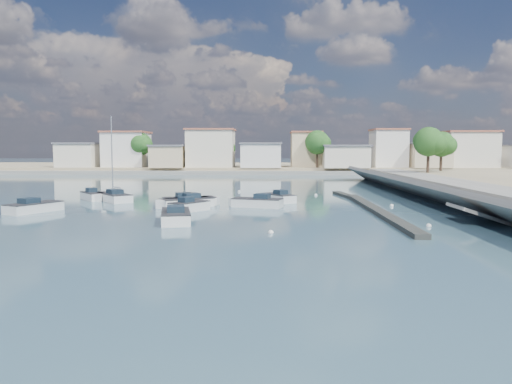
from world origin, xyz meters
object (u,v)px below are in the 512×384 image
motorboat_h (192,202)px  sailboat (112,197)px  motorboat_d (184,203)px  motorboat_e (37,208)px  motorboat_g (93,197)px  motorboat_a (176,216)px  motorboat_c (255,203)px  motorboat_b (191,207)px  motorboat_f (277,198)px

motorboat_h → sailboat: size_ratio=0.61×
motorboat_d → motorboat_e: size_ratio=0.97×
motorboat_e → sailboat: size_ratio=0.59×
motorboat_e → motorboat_g: 9.92m
motorboat_e → motorboat_g: size_ratio=1.30×
motorboat_g → sailboat: sailboat is taller
motorboat_d → motorboat_g: bearing=150.8°
motorboat_g → motorboat_a: bearing=-52.5°
motorboat_a → motorboat_h: 10.43m
motorboat_c → motorboat_g: bearing=161.7°
motorboat_a → motorboat_b: same height
motorboat_f → sailboat: 17.21m
motorboat_c → motorboat_h: bearing=170.4°
sailboat → motorboat_f: bearing=-1.4°
motorboat_a → motorboat_e: (-13.06, 5.29, -0.00)m
motorboat_c → motorboat_h: 6.15m
motorboat_a → sailboat: (-9.40, 14.44, 0.03)m
motorboat_e → sailboat: sailboat is taller
motorboat_a → motorboat_f: bearing=60.9°
motorboat_g → motorboat_h: size_ratio=0.74×
motorboat_c → sailboat: size_ratio=0.58×
motorboat_c → motorboat_g: size_ratio=1.29×
motorboat_e → motorboat_h: bearing=22.0°
motorboat_c → motorboat_d: size_ratio=1.01×
motorboat_f → motorboat_b: bearing=-134.7°
motorboat_e → motorboat_f: same height
motorboat_d → sailboat: sailboat is taller
motorboat_a → motorboat_f: 16.06m
motorboat_d → motorboat_h: bearing=66.7°
motorboat_e → sailboat: (3.66, 9.15, 0.03)m
motorboat_d → sailboat: size_ratio=0.57×
motorboat_d → motorboat_f: size_ratio=1.18×
motorboat_c → motorboat_e: bearing=-167.6°
motorboat_b → motorboat_f: same height
motorboat_a → motorboat_d: bearing=95.8°
motorboat_c → motorboat_f: (2.12, 4.63, -0.00)m
motorboat_a → motorboat_d: size_ratio=1.15×
motorboat_d → motorboat_h: 1.40m
motorboat_a → motorboat_e: 14.09m
motorboat_b → motorboat_h: same height
motorboat_d → motorboat_h: (0.55, 1.28, 0.00)m
motorboat_f → motorboat_e: bearing=-157.3°
motorboat_b → motorboat_f: bearing=45.3°
motorboat_c → sailboat: (-15.08, 5.04, 0.03)m
motorboat_c → motorboat_d: 6.62m
motorboat_b → motorboat_f: (7.64, 7.72, 0.00)m
motorboat_b → motorboat_d: same height
motorboat_b → motorboat_g: size_ratio=0.97×
motorboat_f → sailboat: sailboat is taller
motorboat_f → motorboat_d: bearing=-150.7°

